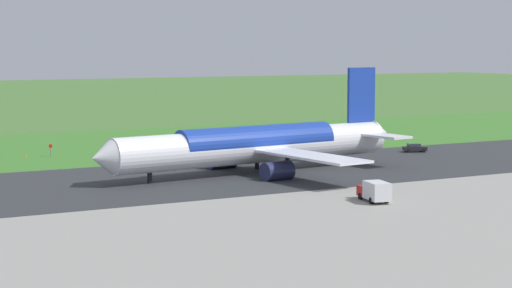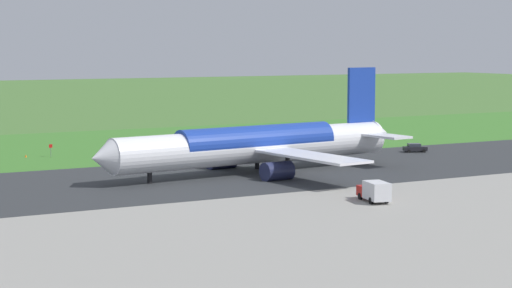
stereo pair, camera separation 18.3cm
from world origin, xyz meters
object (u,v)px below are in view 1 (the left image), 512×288
(airliner_main, at_px, (258,145))
(no_stopping_sign, at_px, (51,149))
(service_car_followme, at_px, (415,148))
(traffic_cone_orange, at_px, (26,156))
(service_truck_fuel, at_px, (375,191))

(airliner_main, xyz_separation_m, no_stopping_sign, (22.33, -34.71, -3.00))
(service_car_followme, xyz_separation_m, no_stopping_sign, (60.40, -24.50, 0.51))
(airliner_main, relative_size, traffic_cone_orange, 98.42)
(service_car_followme, distance_m, service_truck_fuel, 54.69)
(airliner_main, xyz_separation_m, service_truck_fuel, (-0.43, 29.46, -2.95))
(airliner_main, bearing_deg, service_truck_fuel, 90.83)
(traffic_cone_orange, bearing_deg, airliner_main, 126.02)
(airliner_main, xyz_separation_m, service_car_followme, (-38.07, -10.21, -3.51))
(no_stopping_sign, bearing_deg, service_truck_fuel, 109.53)
(airliner_main, distance_m, service_car_followme, 39.57)
(service_truck_fuel, bearing_deg, no_stopping_sign, -70.47)
(service_truck_fuel, distance_m, traffic_cone_orange, 70.92)
(service_car_followme, xyz_separation_m, traffic_cone_orange, (64.40, -25.99, -0.57))
(airliner_main, height_order, no_stopping_sign, airliner_main)
(service_truck_fuel, relative_size, no_stopping_sign, 2.73)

